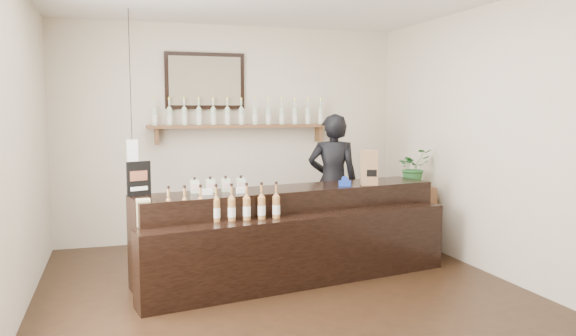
# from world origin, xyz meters

# --- Properties ---
(ground) EXTENTS (5.00, 5.00, 0.00)m
(ground) POSITION_xyz_m (0.00, 0.00, 0.00)
(ground) COLOR black
(ground) RESTS_ON ground
(room_shell) EXTENTS (5.00, 5.00, 5.00)m
(room_shell) POSITION_xyz_m (0.00, 0.00, 1.70)
(room_shell) COLOR beige
(room_shell) RESTS_ON ground
(back_wall_decor) EXTENTS (2.66, 0.96, 1.69)m
(back_wall_decor) POSITION_xyz_m (-0.14, 2.37, 1.75)
(back_wall_decor) COLOR brown
(back_wall_decor) RESTS_ON ground
(counter) EXTENTS (3.30, 1.44, 1.06)m
(counter) POSITION_xyz_m (0.25, 0.58, 0.43)
(counter) COLOR black
(counter) RESTS_ON ground
(promo_sign) EXTENTS (0.23, 0.10, 0.33)m
(promo_sign) POSITION_xyz_m (-1.28, 0.61, 1.07)
(promo_sign) COLOR black
(promo_sign) RESTS_ON counter
(paper_bag) EXTENTS (0.20, 0.17, 0.38)m
(paper_bag) POSITION_xyz_m (1.12, 0.67, 1.10)
(paper_bag) COLOR olive
(paper_bag) RESTS_ON counter
(tape_dispenser) EXTENTS (0.13, 0.08, 0.11)m
(tape_dispenser) POSITION_xyz_m (0.83, 0.65, 0.95)
(tape_dispenser) COLOR #1838A9
(tape_dispenser) RESTS_ON counter
(side_cabinet) EXTENTS (0.47, 0.59, 0.79)m
(side_cabinet) POSITION_xyz_m (2.00, 1.27, 0.40)
(side_cabinet) COLOR brown
(side_cabinet) RESTS_ON ground
(potted_plant) EXTENTS (0.45, 0.40, 0.45)m
(potted_plant) POSITION_xyz_m (2.00, 1.27, 1.02)
(potted_plant) COLOR #29672E
(potted_plant) RESTS_ON side_cabinet
(shopkeeper) EXTENTS (0.79, 0.65, 1.88)m
(shopkeeper) POSITION_xyz_m (1.06, 1.55, 0.94)
(shopkeeper) COLOR black
(shopkeeper) RESTS_ON ground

